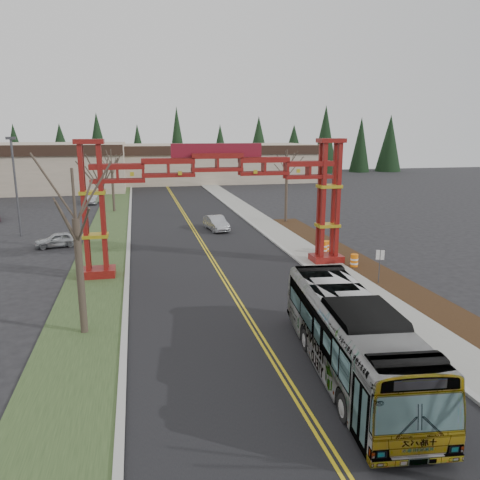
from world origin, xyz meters
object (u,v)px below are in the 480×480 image
object	(u,v)px
retail_building_east	(214,162)
barrel_north	(327,247)
parked_car_far_a	(93,198)
light_pole_near	(15,180)
silver_sedan	(216,223)
bare_tree_median_near	(76,219)
bare_tree_median_mid	(100,180)
bare_tree_median_far	(112,167)
barrel_mid	(324,248)
barrel_south	(354,261)
bare_tree_right_far	(287,169)
street_sign	(380,260)
parked_car_near_a	(58,240)
gateway_arch	(217,183)
transit_bus	(351,337)

from	to	relation	value
retail_building_east	barrel_north	bearing A→B (deg)	-90.75
parked_car_far_a	light_pole_near	xyz separation A→B (m)	(-4.83, -19.66, 4.49)
silver_sedan	bare_tree_median_near	bearing A→B (deg)	-122.99
bare_tree_median_mid	bare_tree_median_far	distance (m)	19.48
silver_sedan	barrel_mid	bearing A→B (deg)	-67.75
silver_sedan	barrel_south	xyz separation A→B (m)	(7.24, -14.97, -0.20)
bare_tree_right_far	street_sign	xyz separation A→B (m)	(-0.76, -21.11, -4.01)
parked_car_near_a	bare_tree_median_mid	size ratio (longest dim) A/B	0.45
gateway_arch	bare_tree_median_near	xyz separation A→B (m)	(-8.00, -9.03, -0.49)
parked_car_near_a	light_pole_near	bearing A→B (deg)	-153.42
bare_tree_median_near	barrel_mid	size ratio (longest dim) A/B	7.37
gateway_arch	street_sign	distance (m)	11.56
parked_car_near_a	bare_tree_median_mid	world-z (taller)	bare_tree_median_mid
street_sign	barrel_south	size ratio (longest dim) A/B	2.23
gateway_arch	parked_car_far_a	bearing A→B (deg)	107.87
transit_bus	parked_car_far_a	size ratio (longest dim) A/B	2.78
retail_building_east	bare_tree_median_far	distance (m)	39.70
gateway_arch	parked_car_far_a	size ratio (longest dim) A/B	4.45
silver_sedan	parked_car_near_a	bearing A→B (deg)	-173.06
light_pole_near	bare_tree_median_mid	bearing A→B (deg)	-43.10
parked_car_near_a	barrel_south	bearing A→B (deg)	51.15
bare_tree_median_near	street_sign	xyz separation A→B (m)	(17.24, 3.64, -3.90)
bare_tree_median_near	barrel_south	world-z (taller)	bare_tree_median_near
bare_tree_median_near	transit_bus	bearing A→B (deg)	-30.73
street_sign	barrel_mid	size ratio (longest dim) A/B	2.10
parked_car_near_a	barrel_mid	world-z (taller)	parked_car_near_a
retail_building_east	street_sign	size ratio (longest dim) A/B	17.15
light_pole_near	silver_sedan	bearing A→B (deg)	-3.78
bare_tree_median_near	light_pole_near	world-z (taller)	light_pole_near
bare_tree_right_far	gateway_arch	bearing A→B (deg)	-122.46
gateway_arch	retail_building_east	world-z (taller)	gateway_arch
street_sign	barrel_south	distance (m)	3.86
barrel_south	barrel_mid	distance (m)	3.98
parked_car_near_a	parked_car_far_a	distance (m)	24.75
parked_car_near_a	transit_bus	bearing A→B (deg)	19.01
transit_bus	bare_tree_median_mid	world-z (taller)	bare_tree_median_mid
parked_car_far_a	street_sign	size ratio (longest dim) A/B	1.84
parked_car_far_a	street_sign	distance (m)	44.41
gateway_arch	bare_tree_right_far	distance (m)	18.64
retail_building_east	light_pole_near	size ratio (longest dim) A/B	4.26
silver_sedan	parked_car_far_a	world-z (taller)	silver_sedan
silver_sedan	parked_car_far_a	bearing A→B (deg)	113.68
bare_tree_median_far	retail_building_east	bearing A→B (deg)	63.01
light_pole_near	street_sign	size ratio (longest dim) A/B	4.03
gateway_arch	bare_tree_right_far	size ratio (longest dim) A/B	2.40
bare_tree_median_mid	barrel_north	xyz separation A→B (m)	(17.23, -4.31, -5.21)
transit_bus	barrel_north	size ratio (longest dim) A/B	12.04
parked_car_near_a	light_pole_near	distance (m)	7.88
retail_building_east	transit_bus	bearing A→B (deg)	-95.49
parked_car_near_a	light_pole_near	xyz separation A→B (m)	(-3.95, 5.07, 4.55)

